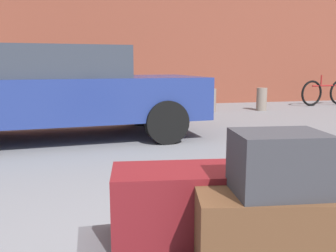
{
  "coord_description": "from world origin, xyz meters",
  "views": [
    {
      "loc": [
        -0.56,
        -1.38,
        1.15
      ],
      "look_at": [
        0.0,
        1.2,
        0.69
      ],
      "focal_mm": 38.01,
      "sensor_mm": 36.0,
      "label": 1
    }
  ],
  "objects_px": {
    "duffel_bag_brown_front_left": "(275,229)",
    "bollard_kerb_near": "(211,100)",
    "bollard_kerb_mid": "(262,99)",
    "duffel_bag_maroon_front_right": "(177,204)",
    "bicycle_leaning": "(326,92)",
    "suitcase_charcoal_center": "(277,210)",
    "duffel_bag_charcoal_topmost_pile": "(278,163)",
    "parked_car": "(59,90)"
  },
  "relations": [
    {
      "from": "duffel_bag_brown_front_left",
      "to": "bollard_kerb_near",
      "type": "xyz_separation_m",
      "value": [
        2.16,
        7.04,
        -0.21
      ]
    },
    {
      "from": "duffel_bag_brown_front_left",
      "to": "bollard_kerb_mid",
      "type": "height_order",
      "value": "duffel_bag_brown_front_left"
    },
    {
      "from": "duffel_bag_maroon_front_right",
      "to": "bicycle_leaning",
      "type": "height_order",
      "value": "bicycle_leaning"
    },
    {
      "from": "suitcase_charcoal_center",
      "to": "bollard_kerb_near",
      "type": "distance_m",
      "value": 7.05
    },
    {
      "from": "duffel_bag_brown_front_left",
      "to": "duffel_bag_charcoal_topmost_pile",
      "type": "bearing_deg",
      "value": 0.0
    },
    {
      "from": "duffel_bag_brown_front_left",
      "to": "duffel_bag_maroon_front_right",
      "type": "bearing_deg",
      "value": 148.45
    },
    {
      "from": "duffel_bag_brown_front_left",
      "to": "duffel_bag_charcoal_topmost_pile",
      "type": "height_order",
      "value": "duffel_bag_charcoal_topmost_pile"
    },
    {
      "from": "bicycle_leaning",
      "to": "bollard_kerb_near",
      "type": "relative_size",
      "value": 3.04
    },
    {
      "from": "duffel_bag_maroon_front_right",
      "to": "bollard_kerb_mid",
      "type": "distance_m",
      "value": 7.76
    },
    {
      "from": "suitcase_charcoal_center",
      "to": "parked_car",
      "type": "distance_m",
      "value": 4.46
    },
    {
      "from": "suitcase_charcoal_center",
      "to": "duffel_bag_maroon_front_right",
      "type": "relative_size",
      "value": 0.83
    },
    {
      "from": "suitcase_charcoal_center",
      "to": "bollard_kerb_mid",
      "type": "relative_size",
      "value": 0.86
    },
    {
      "from": "suitcase_charcoal_center",
      "to": "duffel_bag_maroon_front_right",
      "type": "bearing_deg",
      "value": -178.23
    },
    {
      "from": "bollard_kerb_near",
      "to": "bollard_kerb_mid",
      "type": "distance_m",
      "value": 1.35
    },
    {
      "from": "duffel_bag_maroon_front_right",
      "to": "duffel_bag_charcoal_topmost_pile",
      "type": "relative_size",
      "value": 1.71
    },
    {
      "from": "duffel_bag_brown_front_left",
      "to": "parked_car",
      "type": "bearing_deg",
      "value": 115.52
    },
    {
      "from": "suitcase_charcoal_center",
      "to": "bollard_kerb_near",
      "type": "xyz_separation_m",
      "value": [
        1.99,
        6.76,
        -0.16
      ]
    },
    {
      "from": "bollard_kerb_near",
      "to": "duffel_bag_brown_front_left",
      "type": "bearing_deg",
      "value": -107.06
    },
    {
      "from": "duffel_bag_charcoal_topmost_pile",
      "to": "parked_car",
      "type": "bearing_deg",
      "value": 110.54
    },
    {
      "from": "duffel_bag_brown_front_left",
      "to": "suitcase_charcoal_center",
      "type": "bearing_deg",
      "value": 69.45
    },
    {
      "from": "suitcase_charcoal_center",
      "to": "duffel_bag_maroon_front_right",
      "type": "distance_m",
      "value": 0.51
    },
    {
      "from": "bicycle_leaning",
      "to": "duffel_bag_brown_front_left",
      "type": "bearing_deg",
      "value": -127.09
    },
    {
      "from": "parked_car",
      "to": "duffel_bag_maroon_front_right",
      "type": "bearing_deg",
      "value": -78.53
    },
    {
      "from": "suitcase_charcoal_center",
      "to": "parked_car",
      "type": "bearing_deg",
      "value": 111.46
    },
    {
      "from": "bollard_kerb_near",
      "to": "bollard_kerb_mid",
      "type": "xyz_separation_m",
      "value": [
        1.35,
        0.0,
        0.0
      ]
    },
    {
      "from": "duffel_bag_charcoal_topmost_pile",
      "to": "parked_car",
      "type": "relative_size",
      "value": 0.08
    },
    {
      "from": "suitcase_charcoal_center",
      "to": "bollard_kerb_mid",
      "type": "height_order",
      "value": "bollard_kerb_mid"
    },
    {
      "from": "duffel_bag_maroon_front_right",
      "to": "bollard_kerb_near",
      "type": "distance_m",
      "value": 7.19
    },
    {
      "from": "duffel_bag_charcoal_topmost_pile",
      "to": "bicycle_leaning",
      "type": "height_order",
      "value": "bicycle_leaning"
    },
    {
      "from": "bollard_kerb_mid",
      "to": "duffel_bag_brown_front_left",
      "type": "bearing_deg",
      "value": -116.52
    },
    {
      "from": "duffel_bag_charcoal_topmost_pile",
      "to": "bollard_kerb_near",
      "type": "xyz_separation_m",
      "value": [
        2.16,
        7.04,
        -0.48
      ]
    },
    {
      "from": "bollard_kerb_near",
      "to": "parked_car",
      "type": "bearing_deg",
      "value": -143.03
    },
    {
      "from": "bollard_kerb_near",
      "to": "suitcase_charcoal_center",
      "type": "bearing_deg",
      "value": -106.39
    },
    {
      "from": "duffel_bag_charcoal_topmost_pile",
      "to": "parked_car",
      "type": "xyz_separation_m",
      "value": [
        -1.19,
        4.52,
        -0.01
      ]
    },
    {
      "from": "bicycle_leaning",
      "to": "bollard_kerb_mid",
      "type": "distance_m",
      "value": 2.48
    },
    {
      "from": "parked_car",
      "to": "bollard_kerb_near",
      "type": "xyz_separation_m",
      "value": [
        3.35,
        2.52,
        -0.47
      ]
    },
    {
      "from": "suitcase_charcoal_center",
      "to": "parked_car",
      "type": "relative_size",
      "value": 0.11
    },
    {
      "from": "duffel_bag_maroon_front_right",
      "to": "duffel_bag_brown_front_left",
      "type": "bearing_deg",
      "value": -35.89
    },
    {
      "from": "suitcase_charcoal_center",
      "to": "duffel_bag_charcoal_topmost_pile",
      "type": "relative_size",
      "value": 1.43
    },
    {
      "from": "bicycle_leaning",
      "to": "bollard_kerb_mid",
      "type": "bearing_deg",
      "value": -162.74
    },
    {
      "from": "duffel_bag_charcoal_topmost_pile",
      "to": "bollard_kerb_mid",
      "type": "bearing_deg",
      "value": 69.32
    },
    {
      "from": "parked_car",
      "to": "bicycle_leaning",
      "type": "height_order",
      "value": "parked_car"
    }
  ]
}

